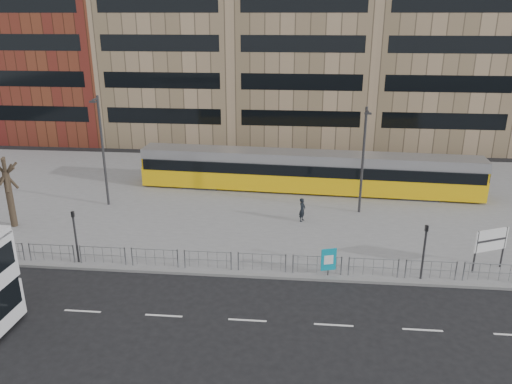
# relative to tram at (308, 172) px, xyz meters

# --- Properties ---
(ground) EXTENTS (120.00, 120.00, 0.00)m
(ground) POSITION_rel_tram_xyz_m (-4.79, -14.13, -1.73)
(ground) COLOR black
(ground) RESTS_ON ground
(plaza) EXTENTS (64.00, 24.00, 0.15)m
(plaza) POSITION_rel_tram_xyz_m (-4.79, -2.13, -1.65)
(plaza) COLOR slate
(plaza) RESTS_ON ground
(kerb) EXTENTS (64.00, 0.25, 0.17)m
(kerb) POSITION_rel_tram_xyz_m (-4.79, -14.08, -1.65)
(kerb) COLOR gray
(kerb) RESTS_ON ground
(building_row) EXTENTS (70.40, 18.40, 31.20)m
(building_row) POSITION_rel_tram_xyz_m (-3.24, 20.14, 11.19)
(building_row) COLOR brown
(building_row) RESTS_ON ground
(pedestrian_barrier) EXTENTS (32.07, 0.07, 1.10)m
(pedestrian_barrier) POSITION_rel_tram_xyz_m (-2.79, -13.63, -0.74)
(pedestrian_barrier) COLOR gray
(pedestrian_barrier) RESTS_ON plaza
(road_markings) EXTENTS (62.00, 0.12, 0.01)m
(road_markings) POSITION_rel_tram_xyz_m (-3.79, -18.13, -1.72)
(road_markings) COLOR white
(road_markings) RESTS_ON ground
(tram) EXTENTS (26.76, 4.09, 3.14)m
(tram) POSITION_rel_tram_xyz_m (0.00, 0.00, 0.00)
(tram) COLOR yellow
(tram) RESTS_ON plaza
(station_sign) EXTENTS (1.96, 0.93, 2.42)m
(station_sign) POSITION_rel_tram_xyz_m (9.89, -12.24, 0.10)
(station_sign) COLOR #2D2D30
(station_sign) RESTS_ON plaza
(ad_panel) EXTENTS (0.82, 0.31, 1.58)m
(ad_panel) POSITION_rel_tram_xyz_m (1.12, -13.73, -0.65)
(ad_panel) COLOR #2D2D30
(ad_panel) RESTS_ON plaza
(pedestrian) EXTENTS (0.59, 0.70, 1.63)m
(pedestrian) POSITION_rel_tram_xyz_m (-0.35, -6.30, -0.76)
(pedestrian) COLOR black
(pedestrian) RESTS_ON plaza
(traffic_light_west) EXTENTS (0.18, 0.21, 3.10)m
(traffic_light_west) POSITION_rel_tram_xyz_m (-13.00, -13.52, 0.40)
(traffic_light_west) COLOR #2D2D30
(traffic_light_west) RESTS_ON plaza
(traffic_light_east) EXTENTS (0.20, 0.23, 3.10)m
(traffic_light_east) POSITION_rel_tram_xyz_m (6.04, -13.63, 0.40)
(traffic_light_east) COLOR #2D2D30
(traffic_light_east) RESTS_ON plaza
(lamp_post_west) EXTENTS (0.45, 1.04, 8.06)m
(lamp_post_west) POSITION_rel_tram_xyz_m (-14.69, -4.59, 2.83)
(lamp_post_west) COLOR #2D2D30
(lamp_post_west) RESTS_ON plaza
(lamp_post_east) EXTENTS (0.45, 1.04, 7.54)m
(lamp_post_east) POSITION_rel_tram_xyz_m (3.70, -4.34, 2.56)
(lamp_post_east) COLOR #2D2D30
(lamp_post_east) RESTS_ON plaza
(bare_tree) EXTENTS (3.93, 3.93, 6.74)m
(bare_tree) POSITION_rel_tram_xyz_m (-19.47, -8.98, 3.35)
(bare_tree) COLOR #32261B
(bare_tree) RESTS_ON plaza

